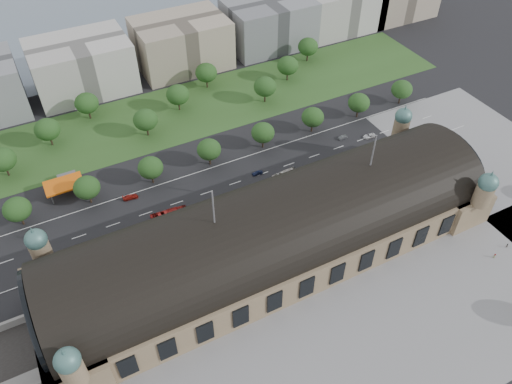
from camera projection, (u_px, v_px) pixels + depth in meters
name	position (u px, v px, depth m)	size (l,w,h in m)	color
ground	(274.00, 255.00, 166.63)	(900.00, 900.00, 0.00)	black
station	(274.00, 234.00, 159.58)	(150.00, 48.40, 44.30)	#917A5A
plaza_south	(379.00, 349.00, 141.53)	(190.00, 48.00, 0.12)	gray
plaza_east	(497.00, 163.00, 201.11)	(56.00, 100.00, 0.12)	gray
road_slab	(177.00, 203.00, 184.50)	(260.00, 26.00, 0.10)	black
grass_belt	(143.00, 123.00, 221.73)	(300.00, 45.00, 0.10)	#305421
petrol_station	(66.00, 182.00, 188.76)	(14.00, 13.00, 5.05)	orange
office_3	(82.00, 66.00, 234.34)	(45.00, 32.00, 24.00)	beige
office_4	(182.00, 43.00, 251.08)	(45.00, 32.00, 24.00)	tan
office_5	(269.00, 23.00, 267.82)	(45.00, 32.00, 24.00)	gray
office_6	(338.00, 7.00, 282.88)	(45.00, 32.00, 24.00)	beige
tree_row_2	(17.00, 209.00, 171.70)	(9.60, 9.60, 11.52)	#2D2116
tree_row_3	(87.00, 188.00, 179.73)	(9.60, 9.60, 11.52)	#2D2116
tree_row_4	(151.00, 168.00, 187.76)	(9.60, 9.60, 11.52)	#2D2116
tree_row_5	(209.00, 149.00, 195.80)	(9.60, 9.60, 11.52)	#2D2116
tree_row_6	(263.00, 133.00, 203.83)	(9.60, 9.60, 11.52)	#2D2116
tree_row_7	(313.00, 117.00, 211.87)	(9.60, 9.60, 11.52)	#2D2116
tree_row_8	(359.00, 103.00, 219.90)	(9.60, 9.60, 11.52)	#2D2116
tree_row_9	(402.00, 89.00, 227.94)	(9.60, 9.60, 11.52)	#2D2116
tree_belt_3	(2.00, 159.00, 190.33)	(10.40, 10.40, 12.48)	#2D2116
tree_belt_4	(47.00, 129.00, 204.45)	(10.40, 10.40, 12.48)	#2D2116
tree_belt_5	(87.00, 103.00, 218.57)	(10.40, 10.40, 12.48)	#2D2116
tree_belt_6	(146.00, 120.00, 209.41)	(10.40, 10.40, 12.48)	#2D2116
tree_belt_7	(178.00, 95.00, 223.53)	(10.40, 10.40, 12.48)	#2D2116
tree_belt_8	(206.00, 73.00, 237.65)	(10.40, 10.40, 12.48)	#2D2116
tree_belt_9	(265.00, 87.00, 228.49)	(10.40, 10.40, 12.48)	#2D2116
tree_belt_10	(288.00, 65.00, 242.61)	(10.40, 10.40, 12.48)	#2D2116
tree_belt_11	(308.00, 47.00, 256.73)	(10.40, 10.40, 12.48)	#2D2116
traffic_car_2	(112.00, 239.00, 170.57)	(2.34, 5.08, 1.41)	black
traffic_car_3	(130.00, 197.00, 185.73)	(2.29, 5.62, 1.63)	maroon
traffic_car_4	(257.00, 173.00, 195.80)	(1.73, 4.30, 1.47)	#1A254B
traffic_car_5	(343.00, 137.00, 212.69)	(1.49, 4.28, 1.41)	#4F5255
traffic_car_6	(369.00, 136.00, 213.21)	(2.53, 5.49, 1.52)	white
parked_car_0	(81.00, 264.00, 162.84)	(1.39, 3.98, 1.31)	black
parked_car_1	(85.00, 262.00, 163.24)	(2.48, 5.38, 1.50)	maroon
parked_car_2	(105.00, 255.00, 165.57)	(1.84, 4.53, 1.31)	#182045
parked_car_3	(118.00, 255.00, 165.68)	(1.61, 4.01, 1.37)	#505256
parked_car_4	(130.00, 256.00, 165.41)	(1.39, 3.99, 1.32)	silver
parked_car_5	(180.00, 228.00, 174.45)	(2.28, 4.95, 1.38)	#96999E
parked_car_6	(192.00, 224.00, 175.90)	(1.82, 4.47, 1.30)	black
bus_west	(170.00, 215.00, 177.37)	(3.14, 13.44, 3.74)	red
bus_mid	(285.00, 184.00, 189.63)	(2.64, 11.30, 3.15)	beige
bus_east	(284.00, 175.00, 193.81)	(2.45, 10.46, 2.91)	silver
pedestrian_0	(495.00, 256.00, 165.03)	(0.90, 0.52, 1.85)	gray
pedestrian_2	(507.00, 246.00, 168.31)	(0.86, 0.50, 1.78)	gray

